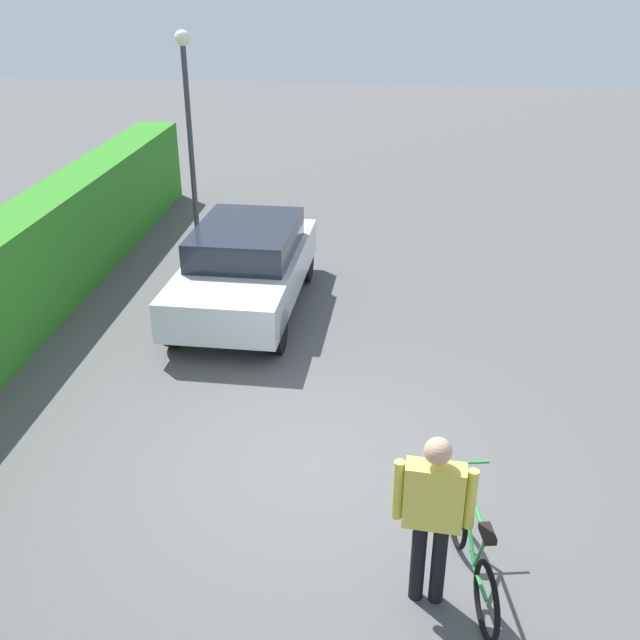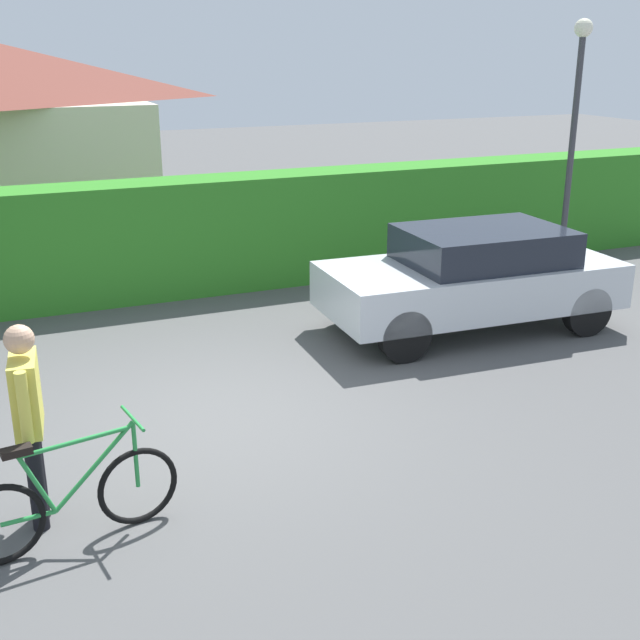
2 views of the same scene
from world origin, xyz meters
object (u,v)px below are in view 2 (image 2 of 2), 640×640
(bicycle, at_px, (72,500))
(street_lamp, at_px, (575,116))
(person_rider, at_px, (28,410))
(parked_car_near, at_px, (473,276))

(bicycle, xyz_separation_m, street_lamp, (8.36, 4.57, 2.27))
(person_rider, bearing_deg, street_lamp, 25.98)
(parked_car_near, relative_size, person_rider, 2.37)
(bicycle, bearing_deg, street_lamp, 28.68)
(person_rider, bearing_deg, parked_car_near, 24.58)
(parked_car_near, relative_size, street_lamp, 0.99)
(bicycle, height_order, person_rider, person_rider)
(parked_car_near, xyz_separation_m, street_lamp, (2.72, 1.50, 1.90))
(parked_car_near, bearing_deg, person_rider, -155.42)
(bicycle, bearing_deg, person_rider, 119.51)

